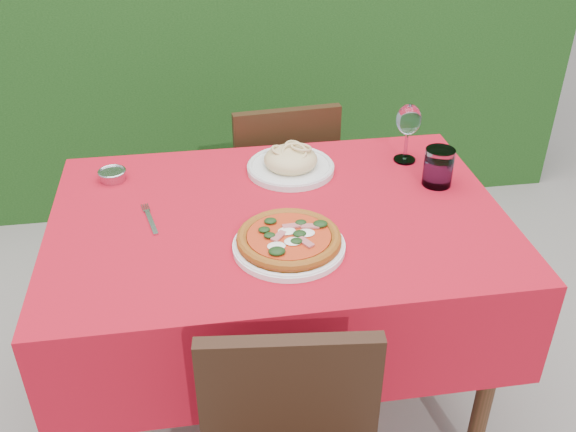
{
  "coord_description": "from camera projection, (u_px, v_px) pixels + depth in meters",
  "views": [
    {
      "loc": [
        -0.2,
        -1.5,
        1.7
      ],
      "look_at": [
        0.02,
        -0.05,
        0.77
      ],
      "focal_mm": 40.0,
      "sensor_mm": 36.0,
      "label": 1
    }
  ],
  "objects": [
    {
      "name": "pizza_plate",
      "position": [
        289.0,
        241.0,
        1.63
      ],
      "size": [
        0.34,
        0.34,
        0.05
      ],
      "rotation": [
        0.0,
        0.0,
        -0.34
      ],
      "color": "white",
      "rests_on": "dining_table"
    },
    {
      "name": "chair_far",
      "position": [
        282.0,
        188.0,
        2.45
      ],
      "size": [
        0.41,
        0.41,
        0.84
      ],
      "rotation": [
        0.0,
        0.0,
        3.22
      ],
      "color": "black",
      "rests_on": "ground"
    },
    {
      "name": "hedge",
      "position": [
        232.0,
        9.0,
        3.0
      ],
      "size": [
        3.2,
        0.55,
        1.78
      ],
      "color": "black",
      "rests_on": "ground"
    },
    {
      "name": "steel_ramekin",
      "position": [
        113.0,
        176.0,
        1.94
      ],
      "size": [
        0.08,
        0.08,
        0.03
      ],
      "primitive_type": "cylinder",
      "color": "#B0B0B7",
      "rests_on": "dining_table"
    },
    {
      "name": "fork",
      "position": [
        151.0,
        222.0,
        1.75
      ],
      "size": [
        0.06,
        0.18,
        0.0
      ],
      "primitive_type": "cube",
      "rotation": [
        0.0,
        0.0,
        0.22
      ],
      "color": "#AEAEB5",
      "rests_on": "dining_table"
    },
    {
      "name": "ground",
      "position": [
        280.0,
        399.0,
        2.19
      ],
      "size": [
        60.0,
        60.0,
        0.0
      ],
      "primitive_type": "plane",
      "color": "slate",
      "rests_on": "ground"
    },
    {
      "name": "dining_table",
      "position": [
        279.0,
        257.0,
        1.87
      ],
      "size": [
        1.26,
        0.86,
        0.75
      ],
      "color": "#412314",
      "rests_on": "ground"
    },
    {
      "name": "water_glass",
      "position": [
        438.0,
        169.0,
        1.9
      ],
      "size": [
        0.09,
        0.09,
        0.11
      ],
      "color": "silver",
      "rests_on": "dining_table"
    },
    {
      "name": "wine_glass",
      "position": [
        409.0,
        122.0,
        1.99
      ],
      "size": [
        0.08,
        0.08,
        0.19
      ],
      "color": "white",
      "rests_on": "dining_table"
    },
    {
      "name": "pasta_plate",
      "position": [
        291.0,
        163.0,
        1.99
      ],
      "size": [
        0.27,
        0.27,
        0.08
      ],
      "rotation": [
        0.0,
        0.0,
        0.38
      ],
      "color": "silver",
      "rests_on": "dining_table"
    }
  ]
}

